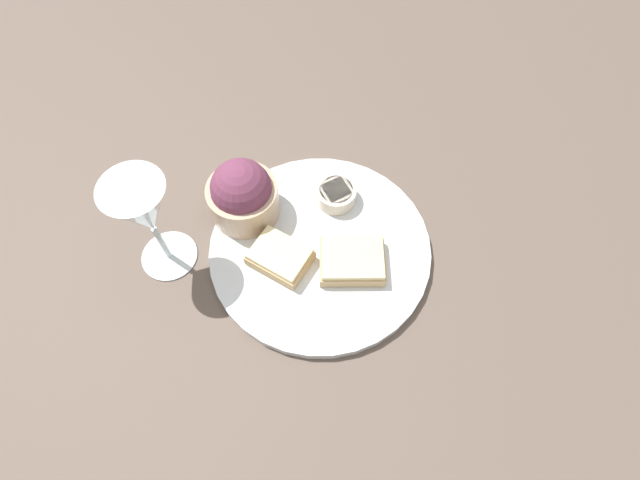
# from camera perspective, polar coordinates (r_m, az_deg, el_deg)

# --- Properties ---
(ground_plane) EXTENTS (4.00, 4.00, 0.00)m
(ground_plane) POSITION_cam_1_polar(r_m,az_deg,el_deg) (0.71, 0.00, -1.31)
(ground_plane) COLOR brown
(dinner_plate) EXTENTS (0.31, 0.31, 0.01)m
(dinner_plate) POSITION_cam_1_polar(r_m,az_deg,el_deg) (0.70, 0.00, -1.05)
(dinner_plate) COLOR silver
(dinner_plate) RESTS_ON ground_plane
(salad_bowl) EXTENTS (0.10, 0.10, 0.10)m
(salad_bowl) POSITION_cam_1_polar(r_m,az_deg,el_deg) (0.70, -8.86, 5.21)
(salad_bowl) COLOR tan
(salad_bowl) RESTS_ON dinner_plate
(sauce_ramekin) EXTENTS (0.06, 0.06, 0.03)m
(sauce_ramekin) POSITION_cam_1_polar(r_m,az_deg,el_deg) (0.73, 1.84, 5.32)
(sauce_ramekin) COLOR beige
(sauce_ramekin) RESTS_ON dinner_plate
(cheese_toast_near) EXTENTS (0.09, 0.08, 0.03)m
(cheese_toast_near) POSITION_cam_1_polar(r_m,az_deg,el_deg) (0.68, 3.70, -2.32)
(cheese_toast_near) COLOR tan
(cheese_toast_near) RESTS_ON dinner_plate
(cheese_toast_far) EXTENTS (0.10, 0.09, 0.03)m
(cheese_toast_far) POSITION_cam_1_polar(r_m,az_deg,el_deg) (0.68, -4.58, -1.92)
(cheese_toast_far) COLOR tan
(cheese_toast_far) RESTS_ON dinner_plate
(wine_glass) EXTENTS (0.08, 0.08, 0.17)m
(wine_glass) POSITION_cam_1_polar(r_m,az_deg,el_deg) (0.64, -19.43, 2.94)
(wine_glass) COLOR silver
(wine_glass) RESTS_ON ground_plane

